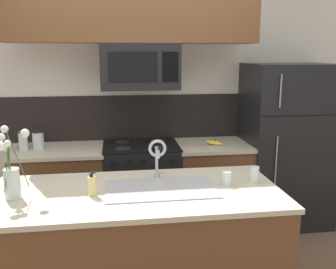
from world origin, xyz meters
The scene contains 18 objects.
rear_partition centered at (0.30, 1.28, 1.30)m, with size 5.20×0.10×2.60m, color silver.
splash_band centered at (0.00, 1.22, 1.15)m, with size 3.20×0.01×0.48m, color black.
back_counter_left centered at (-0.81, 0.90, 0.46)m, with size 0.88×0.65×0.91m.
back_counter_right centered at (0.75, 0.90, 0.46)m, with size 0.76×0.65×0.91m.
stove_range centered at (0.00, 0.90, 0.46)m, with size 0.76×0.64×0.93m.
microwave centered at (0.00, 0.88, 1.70)m, with size 0.74×0.40×0.43m.
upper_cabinet_band centered at (-0.06, 0.85, 2.22)m, with size 2.35×0.34×0.60m, color brown.
refrigerator centered at (1.56, 0.92, 0.86)m, with size 0.89×0.74×1.72m.
storage_jar_tall centered at (-1.13, 0.89, 1.01)m, with size 0.08×0.08×0.19m.
storage_jar_medium centered at (-1.00, 0.93, 1.00)m, with size 0.11×0.11×0.18m.
banana_bunch centered at (0.75, 0.84, 0.93)m, with size 0.19×0.11×0.08m.
island_counter centered at (-0.12, -0.35, 0.46)m, with size 1.99×0.91×0.91m.
kitchen_sink centered at (0.05, -0.35, 0.84)m, with size 0.76×0.44×0.16m.
sink_faucet centered at (0.05, -0.13, 1.11)m, with size 0.14×0.14×0.31m.
dish_soap_bottle centered at (-0.41, -0.40, 0.98)m, with size 0.06×0.05×0.16m.
drinking_glass centered at (0.52, -0.32, 0.96)m, with size 0.07×0.07×0.10m.
spare_glass centered at (0.74, -0.29, 0.97)m, with size 0.07×0.07×0.12m.
flower_vase centered at (-0.91, -0.38, 1.07)m, with size 0.19×0.14×0.48m.
Camera 1 is at (-0.24, -2.77, 1.83)m, focal length 40.00 mm.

